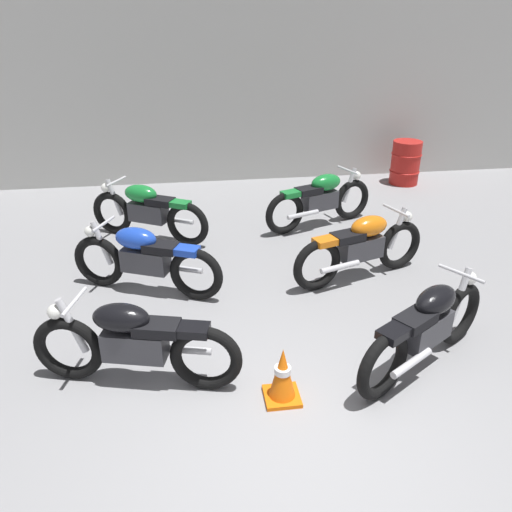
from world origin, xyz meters
TOP-DOWN VIEW (x-y plane):
  - ground_plane at (0.00, 0.00)m, footprint 60.00×60.00m
  - back_wall at (0.00, 7.23)m, footprint 12.75×0.24m
  - motorcycle_left_row_0 at (-1.32, 0.99)m, footprint 1.93×0.67m
  - motorcycle_left_row_1 at (-1.32, 2.72)m, footprint 1.85×0.89m
  - motorcycle_left_row_2 at (-1.35, 4.36)m, footprint 1.78×1.05m
  - motorcycle_right_row_0 at (1.42, 0.84)m, footprint 1.72×1.16m
  - motorcycle_right_row_1 at (1.40, 2.69)m, footprint 1.90×0.77m
  - motorcycle_right_row_2 at (1.33, 4.49)m, footprint 1.88×0.81m
  - oil_drum at (3.56, 6.41)m, footprint 0.59×0.59m
  - traffic_cone at (-0.03, 0.58)m, footprint 0.32×0.32m

SIDE VIEW (x-z plane):
  - ground_plane at x=0.00m, z-range 0.00..0.00m
  - traffic_cone at x=-0.03m, z-range -0.01..0.53m
  - oil_drum at x=3.56m, z-range 0.00..0.85m
  - motorcycle_left_row_0 at x=-1.32m, z-range 0.02..0.90m
  - motorcycle_left_row_1 at x=-1.32m, z-range 0.02..0.90m
  - motorcycle_left_row_2 at x=-1.35m, z-range 0.02..0.90m
  - motorcycle_right_row_0 at x=1.42m, z-range 0.02..0.90m
  - motorcycle_right_row_1 at x=1.40m, z-range 0.02..0.90m
  - motorcycle_right_row_2 at x=1.33m, z-range 0.02..0.90m
  - back_wall at x=0.00m, z-range 0.00..3.60m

